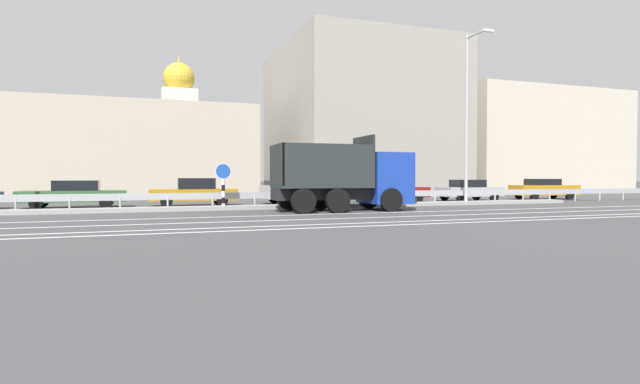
% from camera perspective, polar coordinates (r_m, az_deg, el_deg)
% --- Properties ---
extents(ground_plane, '(320.00, 320.00, 0.00)m').
position_cam_1_polar(ground_plane, '(22.38, -0.44, -2.20)').
color(ground_plane, '#424244').
extents(lane_strip_0, '(58.69, 0.16, 0.01)m').
position_cam_1_polar(lane_strip_0, '(21.01, 4.26, -2.45)').
color(lane_strip_0, silver).
rests_on(lane_strip_0, ground_plane).
extents(lane_strip_1, '(58.69, 0.16, 0.01)m').
position_cam_1_polar(lane_strip_1, '(19.06, 6.91, -2.88)').
color(lane_strip_1, silver).
rests_on(lane_strip_1, ground_plane).
extents(lane_strip_2, '(58.69, 0.16, 0.01)m').
position_cam_1_polar(lane_strip_2, '(17.34, 9.80, -3.34)').
color(lane_strip_2, silver).
rests_on(lane_strip_2, ground_plane).
extents(lane_strip_3, '(58.69, 0.16, 0.01)m').
position_cam_1_polar(lane_strip_3, '(16.50, 11.49, -3.61)').
color(lane_strip_3, silver).
rests_on(lane_strip_3, ground_plane).
extents(median_island, '(32.28, 1.10, 0.18)m').
position_cam_1_polar(median_island, '(24.58, -2.23, -1.64)').
color(median_island, gray).
rests_on(median_island, ground_plane).
extents(median_guardrail, '(58.69, 0.09, 0.78)m').
position_cam_1_polar(median_guardrail, '(25.50, -2.90, -0.44)').
color(median_guardrail, '#9EA0A5').
rests_on(median_guardrail, ground_plane).
extents(dump_truck, '(6.37, 2.79, 3.40)m').
position_cam_1_polar(dump_truck, '(22.94, 4.43, 1.19)').
color(dump_truck, '#19389E').
rests_on(dump_truck, ground_plane).
extents(median_road_sign, '(0.73, 0.16, 2.16)m').
position_cam_1_polar(median_road_sign, '(23.68, -11.00, 0.75)').
color(median_road_sign, white).
rests_on(median_road_sign, ground_plane).
extents(street_lamp_1, '(0.70, 1.93, 9.40)m').
position_cam_1_polar(street_lamp_1, '(29.14, 16.57, 8.79)').
color(street_lamp_1, '#ADADB2').
rests_on(street_lamp_1, ground_plane).
extents(parked_car_2, '(4.90, 1.84, 1.36)m').
position_cam_1_polar(parked_car_2, '(27.54, -26.27, -0.20)').
color(parked_car_2, '#335B33').
rests_on(parked_car_2, ground_plane).
extents(parked_car_3, '(4.54, 1.92, 1.48)m').
position_cam_1_polar(parked_car_3, '(27.20, -14.18, -0.01)').
color(parked_car_3, '#B27A14').
rests_on(parked_car_3, ground_plane).
extents(parked_car_4, '(4.73, 2.20, 1.63)m').
position_cam_1_polar(parked_car_4, '(28.87, -2.13, 0.27)').
color(parked_car_4, '#A3A3A8').
rests_on(parked_car_4, ground_plane).
extents(parked_car_5, '(4.45, 1.94, 1.37)m').
position_cam_1_polar(parked_car_5, '(31.02, 8.23, 0.17)').
color(parked_car_5, maroon).
rests_on(parked_car_5, ground_plane).
extents(parked_car_6, '(4.00, 2.11, 1.36)m').
position_cam_1_polar(parked_car_6, '(33.44, 16.63, 0.21)').
color(parked_car_6, '#A3A3A8').
rests_on(parked_car_6, ground_plane).
extents(parked_car_7, '(4.67, 2.06, 1.41)m').
position_cam_1_polar(parked_car_7, '(37.62, 24.21, 0.34)').
color(parked_car_7, '#B27A14').
rests_on(parked_car_7, ground_plane).
extents(background_building_0, '(21.80, 8.31, 7.15)m').
position_cam_1_polar(background_building_0, '(41.97, -22.86, 4.36)').
color(background_building_0, '#B7AD99').
rests_on(background_building_0, ground_plane).
extents(background_building_1, '(13.86, 15.65, 13.05)m').
position_cam_1_polar(background_building_1, '(45.69, 4.42, 7.97)').
color(background_building_1, gray).
rests_on(background_building_1, ground_plane).
extents(background_building_2, '(18.13, 14.87, 10.16)m').
position_cam_1_polar(background_building_2, '(57.79, 21.03, 5.11)').
color(background_building_2, beige).
rests_on(background_building_2, ground_plane).
extents(church_tower, '(3.60, 3.60, 14.49)m').
position_cam_1_polar(church_tower, '(55.20, -15.78, 6.97)').
color(church_tower, silver).
rests_on(church_tower, ground_plane).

